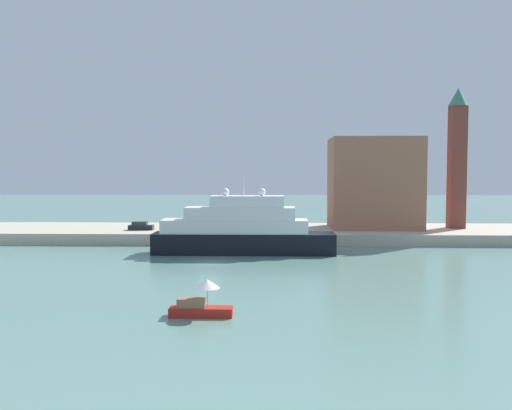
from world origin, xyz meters
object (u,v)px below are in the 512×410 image
Objects in this scene: mooring_bollard at (235,231)px; parked_car at (141,226)px; harbor_building at (374,183)px; person_figure at (174,227)px; large_yacht at (241,231)px; bell_tower at (457,153)px; small_motorboat at (201,302)px.

parked_car is at bearing 164.34° from mooring_bollard.
harbor_building is 8.91× the size of person_figure.
large_yacht is 1.64× the size of harbor_building.
harbor_building is (21.14, 17.96, 6.11)m from large_yacht.
mooring_bollard is (-36.32, -8.81, -12.00)m from bell_tower.
bell_tower is 28.13× the size of mooring_bollard.
bell_tower reaches higher than mooring_bollard.
harbor_building is 0.65× the size of bell_tower.
large_yacht is 14.61× the size of person_figure.
large_yacht reaches higher than mooring_bollard.
parked_car is 6.57m from person_figure.
harbor_building is at bearing 20.75° from mooring_bollard.
parked_car reaches higher than mooring_bollard.
bell_tower is at bearing 13.64° from mooring_bollard.
small_motorboat is 0.21× the size of bell_tower.
mooring_bollard is at bearing 99.32° from large_yacht.
parked_car is (-17.04, 13.71, -0.80)m from large_yacht.
person_figure is at bearing 170.62° from mooring_bollard.
small_motorboat is 2.88× the size of person_figure.
large_yacht is at bearing -152.40° from bell_tower.
harbor_building reaches higher than large_yacht.
harbor_building is (22.38, 50.39, 8.12)m from small_motorboat.
person_figure is at bearing -24.92° from parked_car.
person_figure is (-45.87, -7.24, -11.64)m from bell_tower.
bell_tower is (36.02, 50.61, 13.04)m from small_motorboat.
harbor_building is at bearing -179.08° from bell_tower.
harbor_building is 3.79× the size of parked_car.
bell_tower is 13.78× the size of person_figure.
small_motorboat is 55.73m from harbor_building.
mooring_bollard is at bearing -159.25° from harbor_building.
large_yacht is at bearing -80.68° from mooring_bollard.
bell_tower is at bearing 0.92° from harbor_building.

